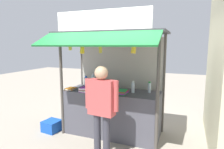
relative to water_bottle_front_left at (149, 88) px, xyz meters
name	(u,v)px	position (x,y,z in m)	size (l,w,h in m)	color
ground_plane	(112,133)	(-0.75, -0.14, -1.05)	(20.00, 20.00, 0.00)	#9E9384
stall_counter	(112,113)	(-0.75, -0.14, -0.58)	(1.98, 0.74, 0.94)	#4C4C56
stall_structure	(114,63)	(-0.75, -0.04, 0.48)	(2.18, 1.59, 2.50)	#4C4742
water_bottle_front_left	(149,88)	(0.00, 0.00, 0.00)	(0.06, 0.06, 0.23)	silver
water_bottle_rear_center	(133,87)	(-0.31, -0.12, 0.01)	(0.07, 0.07, 0.24)	silver
water_bottle_back_left	(94,80)	(-1.31, 0.12, 0.04)	(0.09, 0.09, 0.31)	silver
water_bottle_back_right	(103,84)	(-1.01, -0.04, 0.01)	(0.07, 0.07, 0.26)	silver
water_bottle_mid_right	(86,83)	(-1.37, -0.13, 0.02)	(0.08, 0.08, 0.28)	silver
magazine_stack_far_right	(102,91)	(-0.87, -0.40, -0.07)	(0.26, 0.26, 0.08)	purple
magazine_stack_center	(86,89)	(-1.23, -0.38, -0.06)	(0.26, 0.27, 0.09)	purple
magazine_stack_far_left	(121,92)	(-0.50, -0.33, -0.06)	(0.27, 0.29, 0.08)	green
magazine_stack_mid_left	(71,89)	(-1.63, -0.35, -0.09)	(0.20, 0.25, 0.04)	orange
banana_bunch_rightmost	(70,47)	(-1.44, -0.61, 0.81)	(0.09, 0.09, 0.23)	#332D23
banana_bunch_inner_right	(82,50)	(-1.17, -0.61, 0.76)	(0.10, 0.10, 0.29)	#332D23
banana_bunch_leftmost	(100,49)	(-0.80, -0.61, 0.77)	(0.08, 0.08, 0.27)	#332D23
banana_bunch_inner_left	(134,49)	(-0.17, -0.60, 0.78)	(0.12, 0.11, 0.28)	#332D23
vendor_person	(102,103)	(-0.60, -1.01, -0.11)	(0.59, 0.23, 1.56)	#383842
plastic_crate	(52,126)	(-2.04, -0.51, -0.93)	(0.34, 0.34, 0.24)	#194CB2
neighbour_wall	(220,57)	(1.22, 0.16, 0.63)	(0.20, 2.40, 3.35)	beige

